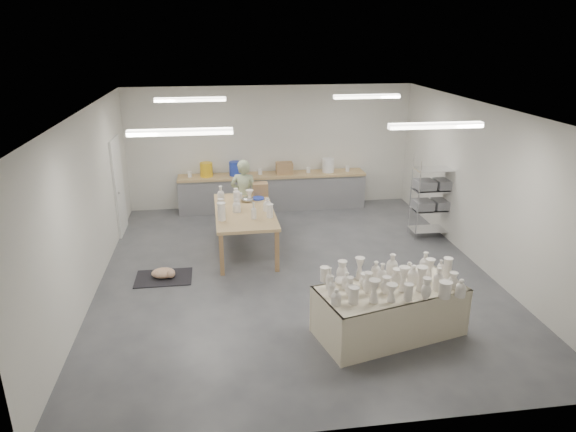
{
  "coord_description": "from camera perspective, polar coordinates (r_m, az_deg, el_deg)",
  "views": [
    {
      "loc": [
        -1.33,
        -8.48,
        4.21
      ],
      "look_at": [
        -0.1,
        0.2,
        1.05
      ],
      "focal_mm": 32.0,
      "sensor_mm": 36.0,
      "label": 1
    }
  ],
  "objects": [
    {
      "name": "potter",
      "position": [
        11.25,
        -4.89,
        2.22
      ],
      "size": [
        0.68,
        0.54,
        1.64
      ],
      "primitive_type": "imported",
      "rotation": [
        0.0,
        0.0,
        2.88
      ],
      "color": "#98A781",
      "rests_on": "ground"
    },
    {
      "name": "red_stool",
      "position": [
        11.69,
        -4.89,
        -0.03
      ],
      "size": [
        0.36,
        0.36,
        0.29
      ],
      "rotation": [
        0.0,
        0.0,
        0.21
      ],
      "color": "#AA2D18",
      "rests_on": "ground"
    },
    {
      "name": "drying_table",
      "position": [
        7.72,
        11.24,
        -9.87
      ],
      "size": [
        2.29,
        1.51,
        1.11
      ],
      "rotation": [
        0.0,
        0.0,
        0.25
      ],
      "color": "olive",
      "rests_on": "ground"
    },
    {
      "name": "work_table",
      "position": [
        10.33,
        -4.8,
        0.85
      ],
      "size": [
        1.18,
        2.32,
        1.22
      ],
      "rotation": [
        0.0,
        0.0,
        0.01
      ],
      "color": "tan",
      "rests_on": "ground"
    },
    {
      "name": "wire_shelf",
      "position": [
        11.36,
        15.86,
        2.21
      ],
      "size": [
        0.88,
        0.48,
        1.8
      ],
      "color": "silver",
      "rests_on": "ground"
    },
    {
      "name": "back_counter",
      "position": [
        12.78,
        -1.78,
        2.89
      ],
      "size": [
        4.6,
        0.6,
        1.24
      ],
      "color": "tan",
      "rests_on": "ground"
    },
    {
      "name": "room",
      "position": [
        8.91,
        0.08,
        5.85
      ],
      "size": [
        8.0,
        8.02,
        3.0
      ],
      "color": "#424449",
      "rests_on": "ground"
    },
    {
      "name": "cat",
      "position": [
        9.55,
        -13.58,
        -6.17
      ],
      "size": [
        0.49,
        0.41,
        0.18
      ],
      "rotation": [
        0.0,
        0.0,
        -0.32
      ],
      "color": "white",
      "rests_on": "rug"
    },
    {
      "name": "rug",
      "position": [
        9.61,
        -13.64,
        -6.68
      ],
      "size": [
        1.0,
        0.7,
        0.02
      ],
      "primitive_type": "cube",
      "color": "black",
      "rests_on": "ground"
    }
  ]
}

